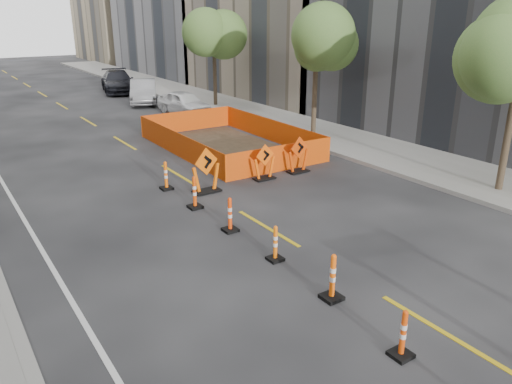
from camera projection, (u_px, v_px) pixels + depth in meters
ground_plane at (367, 287)px, 11.42m from camera, size 140.00×140.00×0.00m
sidewalk_right at (322, 133)px, 25.47m from camera, size 4.00×90.00×0.15m
tree_r_b at (317, 43)px, 23.64m from camera, size 2.80×2.80×5.95m
tree_r_c at (214, 35)px, 31.46m from camera, size 2.80×2.80×5.95m
channelizer_1 at (403, 334)px, 8.97m from camera, size 0.39×0.39×0.98m
channelizer_2 at (333, 277)px, 10.78m from camera, size 0.43×0.43×1.09m
channelizer_3 at (275, 243)px, 12.51m from camera, size 0.37×0.37×0.95m
channelizer_4 at (230, 215)px, 14.17m from camera, size 0.41×0.41×1.03m
channelizer_5 at (195, 192)px, 15.85m from camera, size 0.42×0.42×1.07m
channelizer_6 at (166, 175)px, 17.53m from camera, size 0.40×0.40×1.03m
chevron_sign_left at (206, 170)px, 17.15m from camera, size 1.17×0.83×1.61m
chevron_sign_center at (264, 162)px, 18.53m from camera, size 0.95×0.61×1.36m
chevron_sign_right at (298, 155)px, 19.34m from camera, size 1.02×0.67×1.44m
safety_fence at (227, 137)px, 22.86m from camera, size 5.08×8.53×1.06m
parked_car_near at (184, 103)px, 30.29m from camera, size 2.26×4.36×1.42m
parked_car_mid at (143, 92)px, 34.09m from camera, size 3.34×5.02×1.56m
parked_car_far at (118, 82)px, 38.70m from camera, size 3.51×5.97×1.62m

